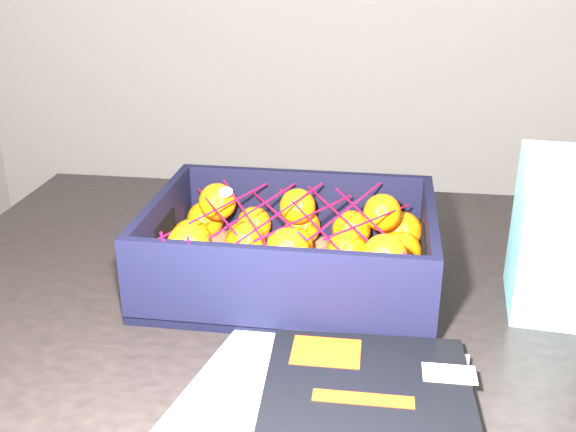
# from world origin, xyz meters

# --- Properties ---
(table) EXTENTS (1.21, 0.81, 0.75)m
(table) POSITION_xyz_m (-0.27, 0.14, 0.65)
(table) COLOR black
(table) RESTS_ON ground
(magazine_stack) EXTENTS (0.33, 0.32, 0.02)m
(magazine_stack) POSITION_xyz_m (-0.27, -0.13, 0.76)
(magazine_stack) COLOR #B9BAB5
(magazine_stack) RESTS_ON table
(produce_crate) EXTENTS (0.37, 0.28, 0.11)m
(produce_crate) POSITION_xyz_m (-0.35, 0.15, 0.79)
(produce_crate) COLOR brown
(produce_crate) RESTS_ON table
(clementine_heap) EXTENTS (0.35, 0.26, 0.10)m
(clementine_heap) POSITION_xyz_m (-0.35, 0.15, 0.80)
(clementine_heap) COLOR #FF6605
(clementine_heap) RESTS_ON produce_crate
(mesh_net) EXTENTS (0.31, 0.25, 0.09)m
(mesh_net) POSITION_xyz_m (-0.36, 0.15, 0.85)
(mesh_net) COLOR red
(mesh_net) RESTS_ON clementine_heap
(retail_carton) EXTENTS (0.10, 0.14, 0.20)m
(retail_carton) POSITION_xyz_m (-0.02, 0.14, 0.85)
(retail_carton) COLOR white
(retail_carton) RESTS_ON table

